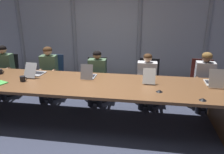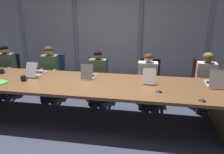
# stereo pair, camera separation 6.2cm
# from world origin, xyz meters

# --- Properties ---
(ground_plane) EXTENTS (14.20, 14.20, 0.00)m
(ground_plane) POSITION_xyz_m (0.00, 0.00, 0.00)
(ground_plane) COLOR #383D51
(conference_table) EXTENTS (5.20, 1.22, 0.74)m
(conference_table) POSITION_xyz_m (0.00, 0.00, 0.62)
(conference_table) COLOR brown
(conference_table) RESTS_ON ground_plane
(curtain_backdrop) EXTENTS (7.10, 0.17, 3.03)m
(curtain_backdrop) POSITION_xyz_m (-0.00, 2.48, 1.51)
(curtain_backdrop) COLOR #B2B2B7
(curtain_backdrop) RESTS_ON ground_plane
(laptop_left_mid) EXTENTS (0.28, 0.48, 0.28)m
(laptop_left_mid) POSITION_xyz_m (-1.10, 0.27, 0.79)
(laptop_left_mid) COLOR #BCBCC1
(laptop_left_mid) RESTS_ON conference_table
(laptop_center) EXTENTS (0.24, 0.38, 0.30)m
(laptop_center) POSITION_xyz_m (-0.01, 0.26, 0.79)
(laptop_center) COLOR #A8ADB7
(laptop_center) RESTS_ON conference_table
(laptop_right_mid) EXTENTS (0.23, 0.44, 0.28)m
(laptop_right_mid) POSITION_xyz_m (1.13, 0.26, 0.79)
(laptop_right_mid) COLOR beige
(laptop_right_mid) RESTS_ON conference_table
(laptop_right_end) EXTENTS (0.25, 0.44, 0.32)m
(laptop_right_end) POSITION_xyz_m (2.24, 0.23, 0.80)
(laptop_right_end) COLOR beige
(laptop_right_end) RESTS_ON conference_table
(office_chair_left_end) EXTENTS (0.60, 0.60, 0.92)m
(office_chair_left_end) POSITION_xyz_m (-2.25, 1.01, 0.34)
(office_chair_left_end) COLOR black
(office_chair_left_end) RESTS_ON ground_plane
(office_chair_left_mid) EXTENTS (0.60, 0.60, 0.95)m
(office_chair_left_mid) POSITION_xyz_m (-1.10, 1.01, 0.35)
(office_chair_left_mid) COLOR navy
(office_chair_left_mid) RESTS_ON ground_plane
(office_chair_center) EXTENTS (0.60, 0.60, 0.92)m
(office_chair_center) POSITION_xyz_m (-0.02, 1.01, 0.34)
(office_chair_center) COLOR black
(office_chair_center) RESTS_ON ground_plane
(office_chair_right_mid) EXTENTS (0.60, 0.60, 0.94)m
(office_chair_right_mid) POSITION_xyz_m (1.13, 1.01, 0.35)
(office_chair_right_mid) COLOR black
(office_chair_right_mid) RESTS_ON ground_plane
(office_chair_right_end) EXTENTS (0.60, 0.61, 0.96)m
(office_chair_right_end) POSITION_xyz_m (2.24, 1.01, 0.36)
(office_chair_right_end) COLOR #511E19
(office_chair_right_end) RESTS_ON ground_plane
(person_left_end) EXTENTS (0.42, 0.56, 1.18)m
(person_left_end) POSITION_xyz_m (-2.23, 0.85, 0.67)
(person_left_end) COLOR #4C6B4C
(person_left_end) RESTS_ON ground_plane
(person_left_mid) EXTENTS (0.41, 0.57, 1.18)m
(person_left_mid) POSITION_xyz_m (-1.11, 0.85, 0.67)
(person_left_mid) COLOR #4C6B4C
(person_left_mid) RESTS_ON ground_plane
(person_center) EXTENTS (0.40, 0.55, 1.13)m
(person_center) POSITION_xyz_m (0.01, 0.85, 0.64)
(person_center) COLOR #4C6B4C
(person_center) RESTS_ON ground_plane
(person_right_mid) EXTENTS (0.42, 0.55, 1.10)m
(person_right_mid) POSITION_xyz_m (1.10, 0.85, 0.63)
(person_right_mid) COLOR silver
(person_right_mid) RESTS_ON ground_plane
(person_right_end) EXTENTS (0.41, 0.57, 1.17)m
(person_right_end) POSITION_xyz_m (2.26, 0.85, 0.67)
(person_right_end) COLOR silver
(person_right_end) RESTS_ON ground_plane
(coffee_mug_near) EXTENTS (0.13, 0.09, 0.09)m
(coffee_mug_near) POSITION_xyz_m (-1.85, 0.24, 0.78)
(coffee_mug_near) COLOR black
(coffee_mug_near) RESTS_ON conference_table
(coffee_mug_far) EXTENTS (0.14, 0.10, 0.10)m
(coffee_mug_far) POSITION_xyz_m (-1.16, -0.10, 0.78)
(coffee_mug_far) COLOR black
(coffee_mug_far) RESTS_ON conference_table
(conference_mic_left_side) EXTENTS (0.11, 0.11, 0.03)m
(conference_mic_left_side) POSITION_xyz_m (1.91, -0.47, 0.75)
(conference_mic_left_side) COLOR black
(conference_mic_left_side) RESTS_ON conference_table
(conference_mic_middle) EXTENTS (0.11, 0.11, 0.03)m
(conference_mic_middle) POSITION_xyz_m (1.29, -0.23, 0.75)
(conference_mic_middle) COLOR black
(conference_mic_middle) RESTS_ON conference_table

